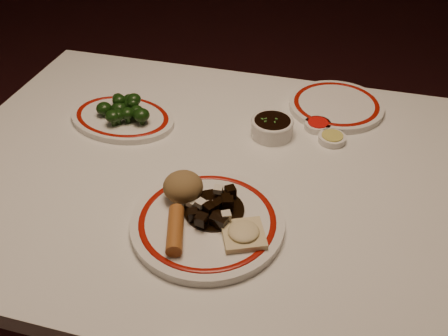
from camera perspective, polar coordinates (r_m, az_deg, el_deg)
dining_table at (r=1.15m, az=-1.48°, el=-3.57°), size 1.20×0.90×0.75m
main_plate at (r=0.95m, az=-1.89°, el=-6.23°), size 0.37×0.37×0.02m
rice_mound at (r=0.98m, az=-4.70°, el=-2.14°), size 0.08×0.08×0.06m
spring_roll at (r=0.91m, az=-5.59°, el=-7.04°), size 0.06×0.11×0.03m
fried_wonton at (r=0.91m, az=2.25°, el=-7.47°), size 0.10×0.10×0.02m
stirfry_heap at (r=0.95m, az=-1.00°, el=-4.60°), size 0.12×0.12×0.03m
broccoli_plate at (r=1.26m, az=-11.53°, el=5.66°), size 0.30×0.27×0.02m
broccoli_pile at (r=1.24m, az=-11.34°, el=6.74°), size 0.14×0.12×0.05m
soy_bowl at (r=1.19m, az=5.50°, el=4.60°), size 0.10×0.10×0.04m
sweet_sour_dish at (r=1.23m, az=10.66°, el=4.83°), size 0.06×0.06×0.02m
mustard_dish at (r=1.19m, az=12.24°, el=3.32°), size 0.06×0.06×0.02m
far_plate at (r=1.32m, az=12.68°, el=7.00°), size 0.25×0.25×0.02m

